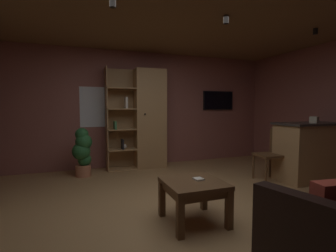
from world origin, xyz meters
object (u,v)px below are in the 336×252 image
bookshelf_cabinet (146,119)px  wall_mounted_tv (218,100)px  dining_chair (273,151)px  table_book_0 (198,179)px  tissue_box (314,120)px  potted_floor_plant (83,151)px  kitchen_bar_counter (315,151)px  coffee_table (194,189)px

bookshelf_cabinet → wall_mounted_tv: 1.98m
bookshelf_cabinet → wall_mounted_tv: (1.92, 0.21, 0.43)m
bookshelf_cabinet → dining_chair: 2.60m
table_book_0 → tissue_box: bearing=14.5°
tissue_box → potted_floor_plant: 4.21m
kitchen_bar_counter → dining_chair: (-0.76, 0.21, 0.01)m
coffee_table → wall_mounted_tv: bearing=54.4°
tissue_box → coffee_table: (-2.66, -0.70, -0.71)m
coffee_table → table_book_0: bearing=20.4°
kitchen_bar_counter → coffee_table: size_ratio=2.26×
kitchen_bar_counter → tissue_box: bearing=-150.0°
kitchen_bar_counter → potted_floor_plant: (-3.94, 1.64, -0.03)m
bookshelf_cabinet → dining_chair: (1.85, -1.75, -0.52)m
bookshelf_cabinet → coffee_table: (-0.20, -2.74, -0.67)m
kitchen_bar_counter → coffee_table: (-2.81, -0.78, -0.14)m
coffee_table → wall_mounted_tv: wall_mounted_tv is taller
kitchen_bar_counter → table_book_0: kitchen_bar_counter is taller
kitchen_bar_counter → dining_chair: bearing=164.3°
bookshelf_cabinet → tissue_box: 3.20m
potted_floor_plant → kitchen_bar_counter: bearing=-22.6°
bookshelf_cabinet → dining_chair: bearing=-43.3°
potted_floor_plant → coffee_table: bearing=-65.0°
coffee_table → potted_floor_plant: size_ratio=0.70×
coffee_table → dining_chair: size_ratio=0.71×
dining_chair → potted_floor_plant: bearing=155.8°
tissue_box → coffee_table: tissue_box is taller
coffee_table → tissue_box: bearing=14.7°
table_book_0 → wall_mounted_tv: size_ratio=0.13×
bookshelf_cabinet → potted_floor_plant: bookshelf_cabinet is taller
coffee_table → potted_floor_plant: (-1.13, 2.42, 0.10)m
coffee_table → wall_mounted_tv: 3.80m
dining_chair → coffee_table: bearing=-154.1°
potted_floor_plant → bookshelf_cabinet: bearing=13.6°
coffee_table → potted_floor_plant: bearing=115.0°
kitchen_bar_counter → table_book_0: 2.84m
tissue_box → table_book_0: (-2.59, -0.67, -0.61)m
bookshelf_cabinet → wall_mounted_tv: bookshelf_cabinet is taller
tissue_box → dining_chair: size_ratio=0.13×
kitchen_bar_counter → potted_floor_plant: bearing=157.4°
bookshelf_cabinet → potted_floor_plant: (-1.33, -0.32, -0.56)m
bookshelf_cabinet → coffee_table: bookshelf_cabinet is taller
dining_chair → kitchen_bar_counter: bearing=-15.7°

